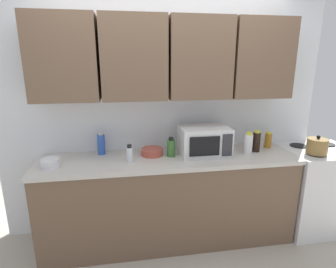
{
  "coord_description": "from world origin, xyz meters",
  "views": [
    {
      "loc": [
        -0.41,
        -2.73,
        1.79
      ],
      "look_at": [
        -0.01,
        -0.25,
        1.12
      ],
      "focal_mm": 28.69,
      "sensor_mm": 36.0,
      "label": 1
    }
  ],
  "objects_px": {
    "bottle_soy_dark": "(256,142)",
    "stove_range": "(315,188)",
    "bottle_green_oil": "(171,148)",
    "bottle_clear_tall": "(130,154)",
    "bottle_amber_vinegar": "(268,140)",
    "microwave": "(204,141)",
    "kettle": "(317,146)",
    "bowl_mixing_large": "(152,152)",
    "bottle_white_jar": "(248,144)",
    "bowl_ceramic_small": "(50,163)",
    "bottle_blue_cleaner": "(101,144)"
  },
  "relations": [
    {
      "from": "bottle_soy_dark",
      "to": "stove_range",
      "type": "bearing_deg",
      "value": -4.09
    },
    {
      "from": "bottle_green_oil",
      "to": "bottle_clear_tall",
      "type": "relative_size",
      "value": 1.15
    },
    {
      "from": "bottle_amber_vinegar",
      "to": "microwave",
      "type": "bearing_deg",
      "value": -172.15
    },
    {
      "from": "kettle",
      "to": "microwave",
      "type": "relative_size",
      "value": 0.41
    },
    {
      "from": "microwave",
      "to": "bottle_green_oil",
      "type": "bearing_deg",
      "value": -178.31
    },
    {
      "from": "kettle",
      "to": "bottle_clear_tall",
      "type": "height_order",
      "value": "kettle"
    },
    {
      "from": "bottle_green_oil",
      "to": "bowl_mixing_large",
      "type": "distance_m",
      "value": 0.2
    },
    {
      "from": "bottle_white_jar",
      "to": "bowl_mixing_large",
      "type": "xyz_separation_m",
      "value": [
        -0.96,
        0.1,
        -0.07
      ]
    },
    {
      "from": "bottle_soy_dark",
      "to": "bottle_clear_tall",
      "type": "height_order",
      "value": "bottle_soy_dark"
    },
    {
      "from": "bowl_mixing_large",
      "to": "kettle",
      "type": "bearing_deg",
      "value": -8.65
    },
    {
      "from": "bottle_clear_tall",
      "to": "bowl_ceramic_small",
      "type": "xyz_separation_m",
      "value": [
        -0.69,
        -0.02,
        -0.04
      ]
    },
    {
      "from": "microwave",
      "to": "bottle_blue_cleaner",
      "type": "distance_m",
      "value": 1.02
    },
    {
      "from": "microwave",
      "to": "bowl_ceramic_small",
      "type": "bearing_deg",
      "value": -174.91
    },
    {
      "from": "bottle_green_oil",
      "to": "bottle_soy_dark",
      "type": "distance_m",
      "value": 0.89
    },
    {
      "from": "microwave",
      "to": "bottle_soy_dark",
      "type": "relative_size",
      "value": 2.19
    },
    {
      "from": "stove_range",
      "to": "bottle_clear_tall",
      "type": "bearing_deg",
      "value": -178.53
    },
    {
      "from": "stove_range",
      "to": "bottle_clear_tall",
      "type": "height_order",
      "value": "bottle_clear_tall"
    },
    {
      "from": "bottle_soy_dark",
      "to": "bottle_white_jar",
      "type": "bearing_deg",
      "value": -157.81
    },
    {
      "from": "bottle_soy_dark",
      "to": "bottle_white_jar",
      "type": "distance_m",
      "value": 0.12
    },
    {
      "from": "stove_range",
      "to": "bottle_green_oil",
      "type": "relative_size",
      "value": 4.76
    },
    {
      "from": "stove_range",
      "to": "bottle_green_oil",
      "type": "xyz_separation_m",
      "value": [
        -1.61,
        0.05,
        0.54
      ]
    },
    {
      "from": "microwave",
      "to": "bottle_blue_cleaner",
      "type": "bearing_deg",
      "value": 171.17
    },
    {
      "from": "stove_range",
      "to": "microwave",
      "type": "bearing_deg",
      "value": 177.45
    },
    {
      "from": "stove_range",
      "to": "bottle_white_jar",
      "type": "xyz_separation_m",
      "value": [
        -0.83,
        0.01,
        0.55
      ]
    },
    {
      "from": "bottle_clear_tall",
      "to": "bottle_white_jar",
      "type": "bearing_deg",
      "value": 2.85
    },
    {
      "from": "kettle",
      "to": "bottle_white_jar",
      "type": "distance_m",
      "value": 0.67
    },
    {
      "from": "bottle_blue_cleaner",
      "to": "bowl_ceramic_small",
      "type": "xyz_separation_m",
      "value": [
        -0.42,
        -0.28,
        -0.07
      ]
    },
    {
      "from": "bottle_soy_dark",
      "to": "bowl_ceramic_small",
      "type": "height_order",
      "value": "bottle_soy_dark"
    },
    {
      "from": "bottle_soy_dark",
      "to": "bottle_clear_tall",
      "type": "distance_m",
      "value": 1.3
    },
    {
      "from": "bowl_ceramic_small",
      "to": "kettle",
      "type": "bearing_deg",
      "value": -1.57
    },
    {
      "from": "stove_range",
      "to": "microwave",
      "type": "height_order",
      "value": "microwave"
    },
    {
      "from": "stove_range",
      "to": "microwave",
      "type": "distance_m",
      "value": 1.41
    },
    {
      "from": "bottle_amber_vinegar",
      "to": "bowl_mixing_large",
      "type": "xyz_separation_m",
      "value": [
        -1.26,
        -0.05,
        -0.05
      ]
    },
    {
      "from": "microwave",
      "to": "bottle_green_oil",
      "type": "height_order",
      "value": "microwave"
    },
    {
      "from": "bottle_amber_vinegar",
      "to": "bowl_ceramic_small",
      "type": "distance_m",
      "value": 2.19
    },
    {
      "from": "bottle_soy_dark",
      "to": "bottle_blue_cleaner",
      "type": "relative_size",
      "value": 0.98
    },
    {
      "from": "stove_range",
      "to": "bowl_mixing_large",
      "type": "relative_size",
      "value": 4.23
    },
    {
      "from": "stove_range",
      "to": "bottle_blue_cleaner",
      "type": "relative_size",
      "value": 4.09
    },
    {
      "from": "bottle_soy_dark",
      "to": "bowl_mixing_large",
      "type": "relative_size",
      "value": 1.02
    },
    {
      "from": "bottle_green_oil",
      "to": "bottle_soy_dark",
      "type": "bearing_deg",
      "value": 0.29
    },
    {
      "from": "bottle_green_oil",
      "to": "bottle_clear_tall",
      "type": "height_order",
      "value": "bottle_green_oil"
    },
    {
      "from": "bowl_ceramic_small",
      "to": "bottle_clear_tall",
      "type": "bearing_deg",
      "value": 1.56
    },
    {
      "from": "bottle_amber_vinegar",
      "to": "bottle_white_jar",
      "type": "distance_m",
      "value": 0.34
    },
    {
      "from": "stove_range",
      "to": "bottle_white_jar",
      "type": "relative_size",
      "value": 4.11
    },
    {
      "from": "microwave",
      "to": "bottle_soy_dark",
      "type": "bearing_deg",
      "value": -0.55
    },
    {
      "from": "bottle_clear_tall",
      "to": "bowl_mixing_large",
      "type": "distance_m",
      "value": 0.28
    },
    {
      "from": "bottle_blue_cleaner",
      "to": "bowl_mixing_large",
      "type": "xyz_separation_m",
      "value": [
        0.5,
        -0.11,
        -0.07
      ]
    },
    {
      "from": "microwave",
      "to": "bottle_white_jar",
      "type": "xyz_separation_m",
      "value": [
        0.45,
        -0.05,
        -0.04
      ]
    },
    {
      "from": "bowl_ceramic_small",
      "to": "bottle_amber_vinegar",
      "type": "bearing_deg",
      "value": 6.04
    },
    {
      "from": "bottle_soy_dark",
      "to": "bowl_ceramic_small",
      "type": "distance_m",
      "value": 1.99
    }
  ]
}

